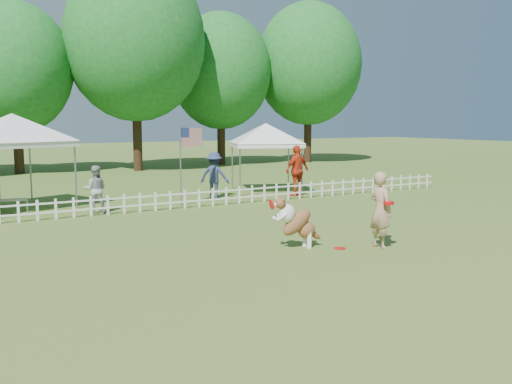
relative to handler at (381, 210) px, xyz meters
The scene contains 15 objects.
ground 1.55m from the handler, 159.49° to the left, with size 120.00×120.00×0.00m, color #375B1C.
picket_fence 7.57m from the handler, 99.26° to the left, with size 22.00×0.08×0.60m, color white, non-canonical shape.
handler is the anchor object (origin of this frame).
dog 1.86m from the handler, 150.83° to the left, with size 1.13×0.38×1.17m, color brown, non-canonical shape.
frisbee_on_turf 1.24m from the handler, 156.03° to the left, with size 0.26×0.26×0.02m, color red.
canopy_tent_left 11.78m from the handler, 121.64° to the left, with size 2.87×2.87×2.97m, color white, non-canonical shape.
canopy_tent_right 10.18m from the handler, 72.99° to the left, with size 2.56×2.56×2.65m, color white, non-canonical shape.
flag_pole 8.09m from the handler, 99.84° to the left, with size 1.01×0.11×2.63m, color gray, non-canonical shape.
spectator_a 9.03m from the handler, 117.55° to the left, with size 0.71×0.55×1.46m, color #9A9B9F.
spectator_b 9.15m from the handler, 87.26° to the left, with size 1.08×0.62×1.67m, color navy.
spectator_c 8.86m from the handler, 67.37° to the left, with size 1.11×0.46×1.89m, color red.
tree_center_left 23.69m from the handler, 100.41° to the left, with size 6.00×6.00×9.80m, color #1A5B20, non-canonical shape.
tree_center_right 22.21m from the handler, 85.25° to the left, with size 7.60×7.60×12.60m, color #1A5B20, non-canonical shape.
tree_right 24.63m from the handler, 71.27° to the left, with size 6.20×6.20×10.40m, color #1A5B20, non-canonical shape.
tree_far_right 26.37m from the handler, 57.88° to the left, with size 7.00×7.00×11.40m, color #1A5B20, non-canonical shape.
Camera 1 is at (-7.50, -9.78, 2.84)m, focal length 40.00 mm.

